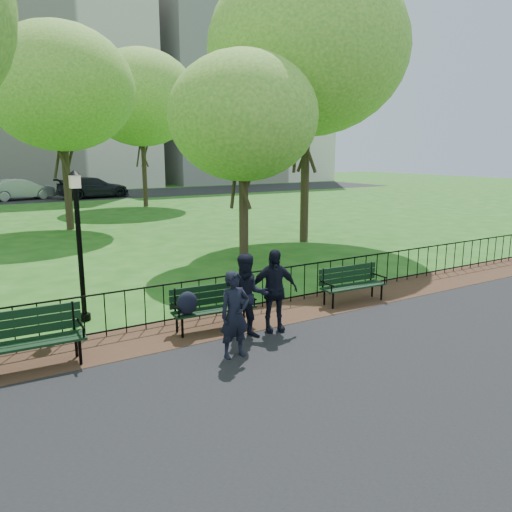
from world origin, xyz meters
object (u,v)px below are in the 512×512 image
lamppost (79,241)px  tree_mid_e (307,49)px  park_bench_main (200,303)px  park_bench_left_a (23,334)px  tree_far_e (141,98)px  sedan_dark (93,187)px  sedan_silver (20,189)px  park_bench_right_a (351,280)px  person_right (274,290)px  tree_far_c (60,88)px  tree_near_e (243,117)px  person_mid (248,297)px  person_left (235,315)px

lamppost → tree_mid_e: tree_mid_e is taller
park_bench_main → park_bench_left_a: (-3.23, -0.06, 0.00)m
tree_far_e → sedan_dark: bearing=99.6°
tree_far_e → sedan_silver: tree_far_e is taller
park_bench_right_a → person_right: person_right is taller
park_bench_right_a → tree_far_e: size_ratio=0.17×
person_right → tree_mid_e: bearing=67.8°
sedan_silver → tree_mid_e: bearing=-176.4°
park_bench_left_a → sedan_dark: 32.48m
tree_mid_e → tree_far_e: size_ratio=1.07×
park_bench_left_a → tree_far_c: tree_far_c is taller
tree_near_e → person_right: tree_near_e is taller
park_bench_right_a → person_mid: bearing=-163.8°
tree_near_e → tree_far_e: (2.74, 17.65, 2.23)m
sedan_dark → park_bench_left_a: bearing=158.0°
park_bench_right_a → tree_far_c: tree_far_c is taller
park_bench_right_a → tree_near_e: tree_near_e is taller
tree_near_e → person_left: bearing=-121.1°
tree_near_e → park_bench_main: bearing=-127.2°
park_bench_right_a → tree_far_c: bearing=105.5°
park_bench_right_a → sedan_silver: size_ratio=0.36×
park_bench_right_a → sedan_dark: bearing=90.4°
park_bench_left_a → person_mid: 3.94m
park_bench_main → sedan_silver: sedan_silver is taller
lamppost → sedan_silver: (2.26, 30.34, -0.95)m
person_left → sedan_silver: (0.45, 33.73, 0.01)m
park_bench_left_a → park_bench_main: bearing=3.3°
park_bench_right_a → person_mid: size_ratio=1.02×
sedan_dark → tree_far_c: bearing=156.3°
park_bench_main → person_mid: 1.03m
tree_far_e → park_bench_main: bearing=-106.6°
tree_mid_e → person_left: bearing=-132.6°
tree_far_c → sedan_silver: tree_far_c is taller
tree_mid_e → sedan_silver: (-7.53, 25.03, -6.50)m
sedan_dark → sedan_silver: bearing=71.6°
person_mid → sedan_dark: 32.37m
tree_near_e → tree_far_c: tree_far_c is taller
tree_far_e → person_right: 25.15m
park_bench_main → person_left: bearing=-86.3°
person_left → sedan_silver: size_ratio=0.33×
tree_near_e → sedan_dark: bearing=87.0°
person_left → lamppost: bearing=118.3°
person_mid → tree_near_e: bearing=79.4°
lamppost → person_right: (3.11, -2.64, -0.89)m
park_bench_main → person_left: (-0.02, -1.44, 0.17)m
lamppost → person_mid: bearing=-48.1°
park_bench_left_a → tree_far_e: tree_far_e is taller
lamppost → person_left: 3.96m
sedan_dark → park_bench_right_a: bearing=170.8°
tree_far_e → sedan_dark: 10.22m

